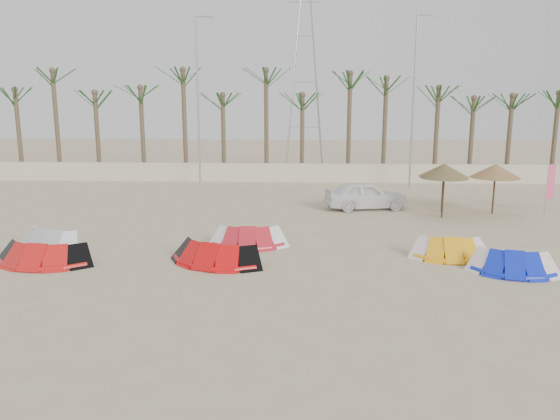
{
  "coord_description": "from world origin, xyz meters",
  "views": [
    {
      "loc": [
        0.97,
        -16.15,
        5.94
      ],
      "look_at": [
        0.0,
        6.0,
        1.3
      ],
      "focal_mm": 35.0,
      "sensor_mm": 36.0,
      "label": 1
    }
  ],
  "objects_px": {
    "kite_grey": "(49,237)",
    "kite_red_right": "(249,235)",
    "kite_blue": "(510,260)",
    "parasol_left": "(444,170)",
    "parasol_right": "(496,171)",
    "kite_red_mid": "(216,251)",
    "kite_orange": "(449,246)",
    "parasol_mid": "(445,171)",
    "kite_red_left": "(46,251)",
    "car": "(366,195)"
  },
  "relations": [
    {
      "from": "kite_grey",
      "to": "parasol_right",
      "type": "relative_size",
      "value": 1.32
    },
    {
      "from": "car",
      "to": "kite_grey",
      "type": "bearing_deg",
      "value": 110.31
    },
    {
      "from": "car",
      "to": "kite_blue",
      "type": "bearing_deg",
      "value": -171.01
    },
    {
      "from": "kite_red_right",
      "to": "kite_blue",
      "type": "height_order",
      "value": "same"
    },
    {
      "from": "kite_red_mid",
      "to": "parasol_mid",
      "type": "relative_size",
      "value": 1.44
    },
    {
      "from": "kite_red_left",
      "to": "kite_orange",
      "type": "xyz_separation_m",
      "value": [
        14.82,
        1.33,
        -0.0
      ]
    },
    {
      "from": "parasol_right",
      "to": "parasol_mid",
      "type": "bearing_deg",
      "value": -158.51
    },
    {
      "from": "parasol_mid",
      "to": "car",
      "type": "height_order",
      "value": "parasol_mid"
    },
    {
      "from": "parasol_right",
      "to": "kite_grey",
      "type": "bearing_deg",
      "value": -159.93
    },
    {
      "from": "kite_red_right",
      "to": "parasol_right",
      "type": "distance_m",
      "value": 13.76
    },
    {
      "from": "parasol_mid",
      "to": "kite_blue",
      "type": "bearing_deg",
      "value": -88.47
    },
    {
      "from": "kite_grey",
      "to": "parasol_left",
      "type": "relative_size",
      "value": 1.31
    },
    {
      "from": "kite_blue",
      "to": "parasol_left",
      "type": "relative_size",
      "value": 1.22
    },
    {
      "from": "kite_red_right",
      "to": "parasol_right",
      "type": "relative_size",
      "value": 1.21
    },
    {
      "from": "kite_grey",
      "to": "kite_red_right",
      "type": "relative_size",
      "value": 1.1
    },
    {
      "from": "kite_grey",
      "to": "kite_blue",
      "type": "distance_m",
      "value": 17.46
    },
    {
      "from": "kite_orange",
      "to": "parasol_left",
      "type": "bearing_deg",
      "value": 78.0
    },
    {
      "from": "kite_orange",
      "to": "parasol_left",
      "type": "xyz_separation_m",
      "value": [
        1.78,
        8.38,
        1.76
      ]
    },
    {
      "from": "kite_orange",
      "to": "parasol_mid",
      "type": "relative_size",
      "value": 1.1
    },
    {
      "from": "kite_red_mid",
      "to": "parasol_mid",
      "type": "distance_m",
      "value": 12.91
    },
    {
      "from": "kite_red_left",
      "to": "kite_orange",
      "type": "bearing_deg",
      "value": 5.13
    },
    {
      "from": "parasol_right",
      "to": "car",
      "type": "relative_size",
      "value": 0.59
    },
    {
      "from": "kite_red_mid",
      "to": "parasol_left",
      "type": "distance_m",
      "value": 14.15
    },
    {
      "from": "kite_red_right",
      "to": "kite_blue",
      "type": "bearing_deg",
      "value": -18.3
    },
    {
      "from": "parasol_mid",
      "to": "parasol_right",
      "type": "distance_m",
      "value": 3.07
    },
    {
      "from": "kite_grey",
      "to": "kite_red_left",
      "type": "height_order",
      "value": "same"
    },
    {
      "from": "kite_red_mid",
      "to": "parasol_left",
      "type": "xyz_separation_m",
      "value": [
        10.43,
        9.4,
        1.75
      ]
    },
    {
      "from": "kite_red_left",
      "to": "parasol_right",
      "type": "height_order",
      "value": "parasol_right"
    },
    {
      "from": "parasol_left",
      "to": "parasol_mid",
      "type": "distance_m",
      "value": 1.6
    },
    {
      "from": "parasol_right",
      "to": "kite_orange",
      "type": "bearing_deg",
      "value": -118.22
    },
    {
      "from": "kite_blue",
      "to": "parasol_right",
      "type": "distance_m",
      "value": 10.16
    },
    {
      "from": "kite_grey",
      "to": "kite_red_right",
      "type": "xyz_separation_m",
      "value": [
        7.97,
        0.71,
        0.0
      ]
    },
    {
      "from": "kite_grey",
      "to": "parasol_mid",
      "type": "relative_size",
      "value": 1.26
    },
    {
      "from": "car",
      "to": "parasol_right",
      "type": "bearing_deg",
      "value": -108.68
    },
    {
      "from": "parasol_left",
      "to": "kite_blue",
      "type": "bearing_deg",
      "value": -90.78
    },
    {
      "from": "parasol_mid",
      "to": "kite_red_left",
      "type": "bearing_deg",
      "value": -153.3
    },
    {
      "from": "kite_red_mid",
      "to": "kite_blue",
      "type": "bearing_deg",
      "value": -3.77
    },
    {
      "from": "kite_grey",
      "to": "kite_red_mid",
      "type": "bearing_deg",
      "value": -13.62
    },
    {
      "from": "parasol_right",
      "to": "car",
      "type": "height_order",
      "value": "parasol_right"
    },
    {
      "from": "kite_orange",
      "to": "car",
      "type": "relative_size",
      "value": 0.68
    },
    {
      "from": "kite_orange",
      "to": "kite_blue",
      "type": "bearing_deg",
      "value": -45.89
    },
    {
      "from": "kite_red_right",
      "to": "car",
      "type": "distance_m",
      "value": 9.28
    },
    {
      "from": "kite_red_mid",
      "to": "kite_orange",
      "type": "distance_m",
      "value": 8.71
    },
    {
      "from": "parasol_left",
      "to": "kite_grey",
      "type": "bearing_deg",
      "value": -156.17
    },
    {
      "from": "kite_grey",
      "to": "kite_red_mid",
      "type": "height_order",
      "value": "same"
    },
    {
      "from": "kite_red_mid",
      "to": "parasol_mid",
      "type": "height_order",
      "value": "parasol_mid"
    },
    {
      "from": "kite_red_left",
      "to": "kite_orange",
      "type": "distance_m",
      "value": 14.88
    },
    {
      "from": "kite_red_right",
      "to": "kite_blue",
      "type": "distance_m",
      "value": 9.83
    },
    {
      "from": "parasol_left",
      "to": "parasol_right",
      "type": "distance_m",
      "value": 2.52
    },
    {
      "from": "parasol_mid",
      "to": "parasol_right",
      "type": "bearing_deg",
      "value": 21.49
    }
  ]
}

